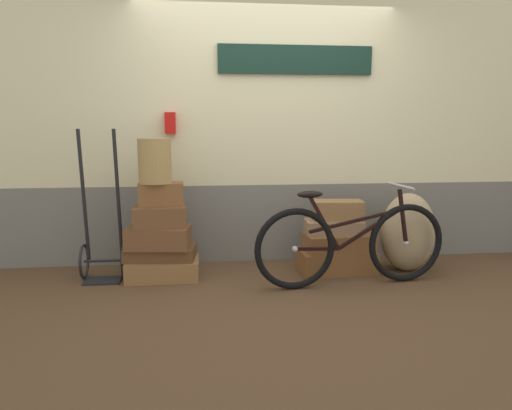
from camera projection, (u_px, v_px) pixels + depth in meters
The scene contains 15 objects.
ground at pixel (276, 287), 4.12m from camera, with size 10.13×5.20×0.06m, color #513823.
station_building at pixel (265, 128), 4.73m from camera, with size 8.13×0.74×2.67m.
suitcase_0 at pixel (163, 269), 4.27m from camera, with size 0.64×0.40×0.17m, color olive.
suitcase_1 at pixel (161, 252), 4.28m from camera, with size 0.61×0.36×0.11m, color brown.
suitcase_2 at pixel (158, 237), 4.20m from camera, with size 0.55×0.32×0.19m, color brown.
suitcase_3 at pixel (160, 216), 4.18m from camera, with size 0.46×0.29×0.18m, color brown.
suitcase_4 at pixel (161, 194), 4.18m from camera, with size 0.39×0.22×0.20m, color brown.
suitcase_5 at pixel (336, 261), 4.45m from camera, with size 0.70×0.39×0.21m, color brown.
suitcase_6 at pixel (338, 242), 4.41m from camera, with size 0.63×0.34×0.16m, color brown.
suitcase_7 at pixel (334, 227), 4.39m from camera, with size 0.53×0.29×0.13m, color #937051.
suitcase_8 at pixel (338, 210), 4.39m from camera, with size 0.45×0.24×0.18m, color olive.
wicker_basket at pixel (155, 161), 4.12m from camera, with size 0.29×0.29×0.39m, color #A8844C.
luggage_trolley at pixel (103, 246), 4.23m from camera, with size 0.38×0.38×1.34m.
burlap_sack at pixel (408, 232), 4.46m from camera, with size 0.51×0.43×0.74m, color tan.
bicycle at pixel (351, 244), 4.04m from camera, with size 1.70×0.46×0.87m.
Camera 1 is at (-0.62, -3.90, 1.36)m, focal length 33.17 mm.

